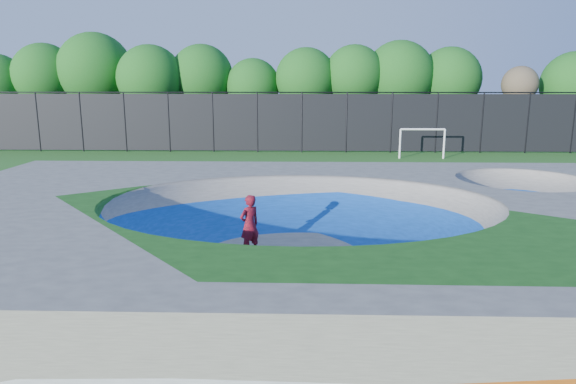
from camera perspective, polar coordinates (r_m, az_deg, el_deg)
name	(u,v)px	position (r m, az deg, el deg)	size (l,w,h in m)	color
ground	(300,253)	(14.46, 1.31, -6.79)	(120.00, 120.00, 0.00)	#24611B
skate_deck	(300,227)	(14.23, 1.32, -3.93)	(22.00, 14.00, 1.50)	gray
skater	(250,225)	(14.13, -4.29, -3.68)	(0.62, 0.40, 1.69)	red
skateboard	(250,253)	(14.38, -4.24, -6.83)	(0.78, 0.22, 0.05)	black
soccer_goal	(422,138)	(33.03, 14.71, 5.86)	(2.84, 0.12, 1.88)	white
fence	(302,121)	(34.77, 1.55, 7.87)	(48.09, 0.09, 4.04)	black
treeline	(289,78)	(40.17, 0.06, 12.58)	(52.77, 6.97, 8.47)	#402D20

